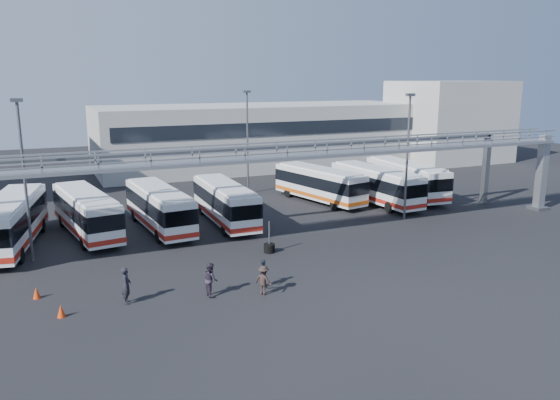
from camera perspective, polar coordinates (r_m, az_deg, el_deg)
name	(u,v)px	position (r m, az deg, el deg)	size (l,w,h in m)	color
ground	(315,265)	(34.24, 3.69, -6.81)	(140.00, 140.00, 0.00)	black
gantry	(277,164)	(38.03, -0.34, 3.74)	(51.40, 5.15, 7.10)	gray
warehouse	(261,136)	(72.21, -2.01, 6.75)	(42.00, 14.00, 8.00)	#9E9E99
building_right	(448,121)	(80.79, 17.19, 7.89)	(14.00, 12.00, 11.00)	#B2B2AD
light_pole_left	(24,173)	(36.91, -25.18, 2.61)	(0.70, 0.35, 10.21)	#4C4F54
light_pole_mid	(408,150)	(45.08, 13.19, 5.09)	(0.70, 0.35, 10.21)	#4C4F54
light_pole_back	(247,137)	(54.31, -3.42, 6.63)	(0.70, 0.35, 10.21)	#4C4F54
bus_1	(11,220)	(41.33, -26.27, -1.92)	(4.81, 11.80, 3.50)	silver
bus_2	(86,211)	(42.46, -19.60, -1.13)	(4.08, 11.08, 3.29)	silver
bus_3	(159,207)	(42.56, -12.52, -0.67)	(3.27, 10.94, 3.28)	silver
bus_4	(225,201)	(43.57, -5.78, -0.15)	(2.79, 10.73, 3.24)	silver
bus_6	(319,183)	(51.04, 4.12, 1.76)	(4.57, 10.90, 3.23)	silver
bus_7	(375,184)	(50.96, 9.94, 1.67)	(3.18, 11.20, 3.36)	silver
bus_8	(406,178)	(54.38, 13.00, 2.24)	(3.47, 11.39, 3.41)	silver
pedestrian_a	(126,285)	(29.41, -15.76, -8.59)	(0.71, 0.47, 1.95)	black
pedestrian_b	(211,279)	(29.55, -7.26, -8.23)	(0.88, 0.69, 1.82)	#2C2433
pedestrian_c	(264,280)	(29.51, -1.73, -8.37)	(1.04, 0.60, 1.61)	#2F221F
pedestrian_d	(263,273)	(30.51, -1.77, -7.68)	(0.93, 0.39, 1.59)	#1A2430
cone_left	(61,311)	(29.06, -21.91, -10.71)	(0.40, 0.40, 0.64)	red
cone_right	(36,293)	(31.88, -24.10, -8.84)	(0.39, 0.39, 0.62)	red
tire_stack	(269,247)	(36.48, -1.12, -4.96)	(0.75, 0.75, 2.14)	black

